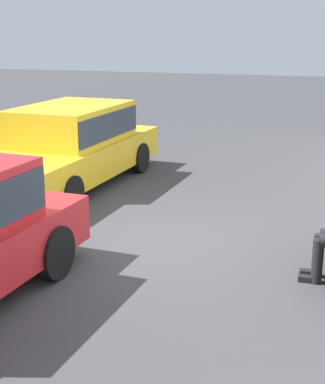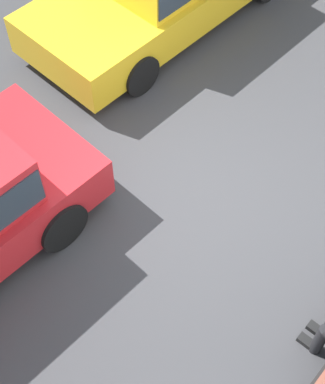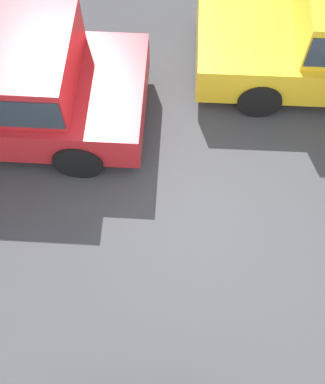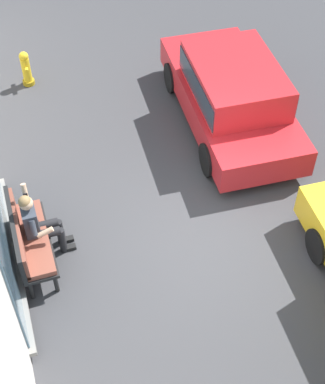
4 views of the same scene
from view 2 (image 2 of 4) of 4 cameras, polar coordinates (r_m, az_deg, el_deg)
The scene contains 1 object.
ground_plane at distance 7.33m, azimuth 1.82°, elevation 0.01°, with size 60.00×60.00×0.00m, color #38383A.
Camera 2 is at (3.32, 2.60, 6.00)m, focal length 55.00 mm.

